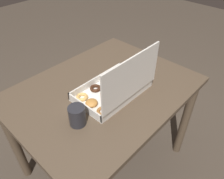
# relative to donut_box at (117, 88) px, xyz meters

# --- Properties ---
(ground_plane) EXTENTS (8.00, 8.00, 0.00)m
(ground_plane) POSITION_rel_donut_box_xyz_m (0.00, -0.10, -0.77)
(ground_plane) COLOR #42382D
(dining_table) EXTENTS (1.02, 0.78, 0.71)m
(dining_table) POSITION_rel_donut_box_xyz_m (0.00, -0.10, -0.16)
(dining_table) COLOR #4C3D2D
(dining_table) RESTS_ON ground_plane
(donut_box) EXTENTS (0.40, 0.25, 0.28)m
(donut_box) POSITION_rel_donut_box_xyz_m (0.00, 0.00, 0.00)
(donut_box) COLOR silver
(donut_box) RESTS_ON dining_table
(coffee_mug) EXTENTS (0.08, 0.08, 0.10)m
(coffee_mug) POSITION_rel_donut_box_xyz_m (0.27, 0.00, -0.00)
(coffee_mug) COLOR #232328
(coffee_mug) RESTS_ON dining_table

